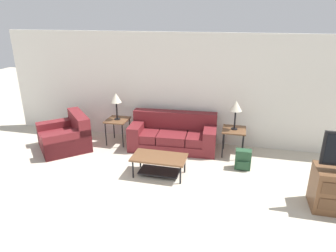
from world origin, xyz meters
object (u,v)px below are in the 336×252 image
object	(u,v)px
couch	(173,136)
coffee_table	(159,161)
table_lamp_left	(116,99)
backpack	(243,160)
table_lamp_right	(236,107)
side_table_right	(234,132)
armchair	(66,137)
side_table_left	(117,122)

from	to	relation	value
couch	coffee_table	size ratio (longest dim) A/B	1.93
table_lamp_left	backpack	distance (m)	3.18
coffee_table	table_lamp_right	world-z (taller)	table_lamp_right
table_lamp_right	backpack	size ratio (longest dim) A/B	1.55
couch	coffee_table	bearing A→B (deg)	-89.12
coffee_table	table_lamp_right	size ratio (longest dim) A/B	1.63
couch	table_lamp_right	size ratio (longest dim) A/B	3.15
couch	coffee_table	world-z (taller)	couch
coffee_table	side_table_right	distance (m)	1.89
couch	armchair	size ratio (longest dim) A/B	1.34
coffee_table	side_table_right	xyz separation A→B (m)	(1.36, 1.29, 0.24)
side_table_right	table_lamp_left	world-z (taller)	table_lamp_left
side_table_left	side_table_right	size ratio (longest dim) A/B	1.00
table_lamp_left	backpack	world-z (taller)	table_lamp_left
table_lamp_left	coffee_table	bearing A→B (deg)	-42.90
table_lamp_right	coffee_table	bearing A→B (deg)	-136.38
side_table_left	armchair	bearing A→B (deg)	-151.99
coffee_table	side_table_right	world-z (taller)	side_table_right
coffee_table	table_lamp_left	size ratio (longest dim) A/B	1.63
couch	side_table_left	size ratio (longest dim) A/B	3.37
side_table_left	backpack	xyz separation A→B (m)	(2.98, -0.64, -0.34)
armchair	backpack	size ratio (longest dim) A/B	3.64
table_lamp_right	backpack	distance (m)	1.14
side_table_left	table_lamp_right	size ratio (longest dim) A/B	0.94
side_table_left	table_lamp_left	xyz separation A→B (m)	(-0.00, 0.00, 0.57)
side_table_left	coffee_table	bearing A→B (deg)	-42.90
side_table_right	table_lamp_right	xyz separation A→B (m)	(0.00, 0.00, 0.57)
armchair	coffee_table	bearing A→B (deg)	-16.35
side_table_right	backpack	bearing A→B (deg)	-70.49
armchair	side_table_left	size ratio (longest dim) A/B	2.51
armchair	table_lamp_left	bearing A→B (deg)	28.01
side_table_left	table_lamp_left	distance (m)	0.57
coffee_table	side_table_left	size ratio (longest dim) A/B	1.74
side_table_right	backpack	distance (m)	0.76
side_table_right	table_lamp_left	distance (m)	2.81
backpack	couch	bearing A→B (deg)	157.37
armchair	backpack	xyz separation A→B (m)	(4.05, -0.07, -0.08)
side_table_left	side_table_right	bearing A→B (deg)	0.00
armchair	couch	bearing A→B (deg)	13.72
armchair	side_table_left	world-z (taller)	armchair
side_table_left	backpack	size ratio (longest dim) A/B	1.45
couch	table_lamp_right	bearing A→B (deg)	-1.09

